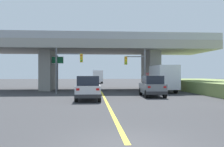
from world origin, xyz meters
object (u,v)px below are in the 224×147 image
at_px(suv_lead, 88,88).
at_px(suv_crossing, 152,86).
at_px(traffic_signal_farside, 66,64).
at_px(box_truck, 162,78).
at_px(semi_truck_distant, 98,77).
at_px(traffic_signal_nearside, 138,66).
at_px(highway_sign, 58,65).

relative_size(suv_lead, suv_crossing, 1.03).
relative_size(suv_lead, traffic_signal_farside, 0.88).
bearing_deg(suv_crossing, traffic_signal_farside, 152.55).
xyz_separation_m(box_truck, traffic_signal_farside, (-11.39, -1.30, 1.60)).
bearing_deg(semi_truck_distant, traffic_signal_nearside, -82.57).
distance_m(suv_lead, traffic_signal_farside, 8.41).
relative_size(suv_crossing, box_truck, 0.60).
bearing_deg(suv_crossing, highway_sign, 138.42).
height_order(highway_sign, semi_truck_distant, highway_sign).
relative_size(traffic_signal_nearside, traffic_signal_farside, 0.98).
xyz_separation_m(highway_sign, semi_truck_distant, (5.81, 27.63, -1.79)).
bearing_deg(suv_lead, traffic_signal_farside, 109.09).
relative_size(suv_lead, semi_truck_distant, 0.65).
height_order(suv_crossing, traffic_signal_nearside, traffic_signal_nearside).
relative_size(traffic_signal_nearside, semi_truck_distant, 0.72).
bearing_deg(highway_sign, box_truck, -15.03).
distance_m(suv_lead, box_truck, 12.53).
xyz_separation_m(suv_lead, traffic_signal_farside, (-2.65, 7.66, 2.26)).
bearing_deg(box_truck, semi_truck_distant, 102.91).
bearing_deg(traffic_signal_nearside, traffic_signal_farside, -173.44).
distance_m(box_truck, traffic_signal_nearside, 3.38).
height_order(traffic_signal_nearside, traffic_signal_farside, traffic_signal_farside).
height_order(box_truck, highway_sign, highway_sign).
bearing_deg(box_truck, highway_sign, 164.97).
bearing_deg(highway_sign, suv_crossing, -42.98).
distance_m(suv_lead, traffic_signal_nearside, 10.55).
distance_m(traffic_signal_nearside, highway_sign, 10.62).
distance_m(suv_lead, suv_crossing, 6.72).
distance_m(suv_crossing, traffic_signal_nearside, 6.16).
xyz_separation_m(traffic_signal_nearside, traffic_signal_farside, (-8.36, -0.96, 0.15)).
distance_m(traffic_signal_farside, semi_truck_distant, 32.72).
height_order(suv_crossing, highway_sign, highway_sign).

